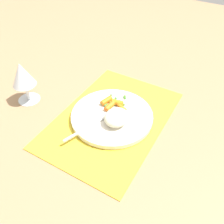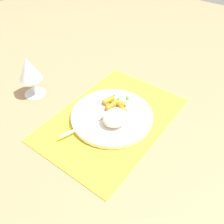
# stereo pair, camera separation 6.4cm
# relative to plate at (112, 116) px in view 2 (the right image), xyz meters

# --- Properties ---
(ground_plane) EXTENTS (2.40, 2.40, 0.00)m
(ground_plane) POSITION_rel_plate_xyz_m (0.00, 0.00, -0.01)
(ground_plane) COLOR #997551
(placemat) EXTENTS (0.46, 0.31, 0.01)m
(placemat) POSITION_rel_plate_xyz_m (0.00, 0.00, -0.01)
(placemat) COLOR gold
(placemat) RESTS_ON ground_plane
(plate) EXTENTS (0.25, 0.25, 0.01)m
(plate) POSITION_rel_plate_xyz_m (0.00, 0.00, 0.00)
(plate) COLOR silver
(plate) RESTS_ON placemat
(rice_mound) EXTENTS (0.08, 0.07, 0.04)m
(rice_mound) POSITION_rel_plate_xyz_m (-0.02, -0.03, 0.03)
(rice_mound) COLOR beige
(rice_mound) RESTS_ON plate
(carrot_portion) EXTENTS (0.06, 0.09, 0.02)m
(carrot_portion) POSITION_rel_plate_xyz_m (0.04, 0.02, 0.02)
(carrot_portion) COLOR orange
(carrot_portion) RESTS_ON plate
(pea_scatter) EXTENTS (0.09, 0.07, 0.01)m
(pea_scatter) POSITION_rel_plate_xyz_m (0.05, 0.02, 0.01)
(pea_scatter) COLOR #5A9B38
(pea_scatter) RESTS_ON plate
(fork) EXTENTS (0.20, 0.08, 0.01)m
(fork) POSITION_rel_plate_xyz_m (-0.05, 0.02, 0.01)
(fork) COLOR silver
(fork) RESTS_ON plate
(wine_glass) EXTENTS (0.08, 0.08, 0.14)m
(wine_glass) POSITION_rel_plate_xyz_m (-0.06, 0.29, 0.09)
(wine_glass) COLOR silver
(wine_glass) RESTS_ON ground_plane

